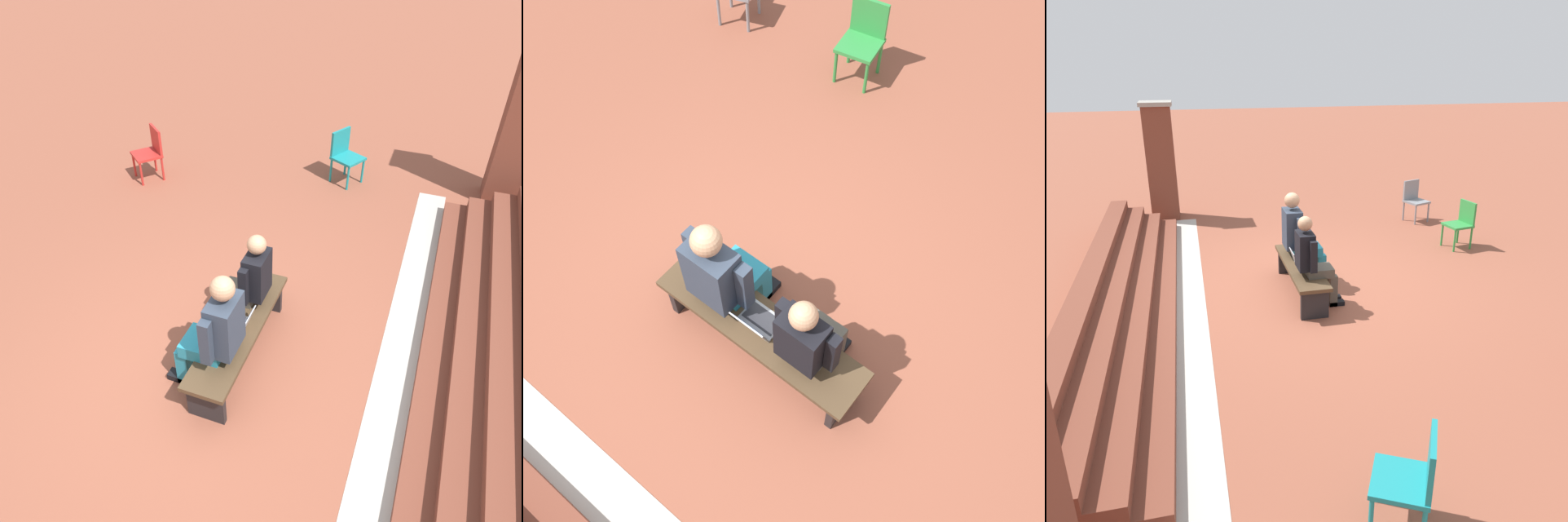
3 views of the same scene
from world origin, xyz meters
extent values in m
plane|color=brown|center=(0.00, 0.00, 0.00)|extent=(60.00, 60.00, 0.00)
cube|color=#B7B2A8|center=(-0.28, 1.71, 0.00)|extent=(8.25, 0.40, 0.01)
cube|color=brown|center=(-0.28, 2.51, 0.07)|extent=(7.45, 1.20, 0.15)
cube|color=brown|center=(-0.28, 2.66, 0.22)|extent=(7.45, 0.90, 0.15)
cube|color=#4C3823|center=(-0.28, 0.13, 0.42)|extent=(1.80, 0.44, 0.05)
cube|color=black|center=(-1.08, 0.13, 0.20)|extent=(0.06, 0.37, 0.40)
cube|color=black|center=(0.52, 0.13, 0.20)|extent=(0.06, 0.37, 0.40)
cube|color=#4C473D|center=(-0.70, -0.03, 0.50)|extent=(0.30, 0.36, 0.13)
cube|color=#4C473D|center=(-0.78, -0.21, 0.23)|extent=(0.10, 0.11, 0.45)
cube|color=black|center=(-0.78, -0.26, 0.03)|extent=(0.10, 0.21, 0.06)
cube|color=#4C473D|center=(-0.62, -0.21, 0.23)|extent=(0.10, 0.11, 0.45)
cube|color=black|center=(-0.62, -0.26, 0.03)|extent=(0.10, 0.21, 0.06)
cube|color=black|center=(-0.70, 0.16, 0.82)|extent=(0.34, 0.21, 0.50)
cube|color=navy|center=(-0.70, 0.05, 0.78)|extent=(0.04, 0.01, 0.30)
cube|color=black|center=(-0.91, 0.10, 0.80)|extent=(0.08, 0.09, 0.43)
cube|color=black|center=(-0.48, 0.10, 0.80)|extent=(0.08, 0.09, 0.43)
sphere|color=tan|center=(-0.70, 0.16, 1.19)|extent=(0.20, 0.20, 0.20)
cube|color=teal|center=(0.12, -0.06, 0.51)|extent=(0.35, 0.41, 0.14)
cube|color=teal|center=(0.03, -0.26, 0.23)|extent=(0.11, 0.12, 0.45)
cube|color=black|center=(0.03, -0.32, 0.04)|extent=(0.11, 0.24, 0.07)
cube|color=teal|center=(0.21, -0.26, 0.23)|extent=(0.11, 0.12, 0.45)
cube|color=black|center=(0.21, -0.32, 0.04)|extent=(0.11, 0.24, 0.07)
cube|color=#2D3847|center=(0.12, 0.17, 0.87)|extent=(0.39, 0.24, 0.57)
cube|color=#2D3847|center=(-0.13, 0.10, 0.85)|extent=(0.09, 0.10, 0.48)
cube|color=#2D3847|center=(0.36, 0.10, 0.85)|extent=(0.09, 0.10, 0.48)
sphere|color=tan|center=(0.12, 0.17, 1.30)|extent=(0.22, 0.22, 0.22)
cube|color=#9EA0A5|center=(-0.26, 0.09, 0.46)|extent=(0.32, 0.22, 0.02)
cube|color=#2D2D33|center=(-0.26, 0.08, 0.47)|extent=(0.29, 0.15, 0.00)
cube|color=#9EA0A5|center=(-0.26, 0.23, 0.57)|extent=(0.32, 0.07, 0.19)
cube|color=#33519E|center=(-0.26, 0.22, 0.57)|extent=(0.28, 0.06, 0.17)
cube|color=red|center=(-3.32, -2.75, 0.42)|extent=(0.59, 0.59, 0.04)
cube|color=red|center=(-3.47, -2.62, 0.64)|extent=(0.29, 0.33, 0.40)
cylinder|color=red|center=(-3.30, -3.00, 0.20)|extent=(0.04, 0.04, 0.40)
cylinder|color=red|center=(-3.07, -2.73, 0.20)|extent=(0.04, 0.04, 0.40)
cylinder|color=red|center=(-3.58, -2.77, 0.20)|extent=(0.04, 0.04, 0.40)
cylinder|color=red|center=(-3.34, -2.49, 0.20)|extent=(0.04, 0.04, 0.40)
cube|color=teal|center=(-4.34, 0.32, 0.42)|extent=(0.57, 0.57, 0.04)
cube|color=teal|center=(-4.43, 0.15, 0.64)|extent=(0.37, 0.22, 0.40)
cylinder|color=teal|center=(-4.10, 0.40, 0.20)|extent=(0.04, 0.04, 0.40)
cylinder|color=teal|center=(-4.41, 0.56, 0.20)|extent=(0.04, 0.04, 0.40)
cylinder|color=teal|center=(-4.26, 0.08, 0.20)|extent=(0.04, 0.04, 0.40)
cylinder|color=teal|center=(-4.58, 0.25, 0.20)|extent=(0.04, 0.04, 0.40)
camera|label=1|loc=(3.02, 1.61, 4.14)|focal=35.00mm
camera|label=2|loc=(-1.68, 1.61, 4.66)|focal=42.00mm
camera|label=3|loc=(-6.87, 1.61, 3.19)|focal=35.00mm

